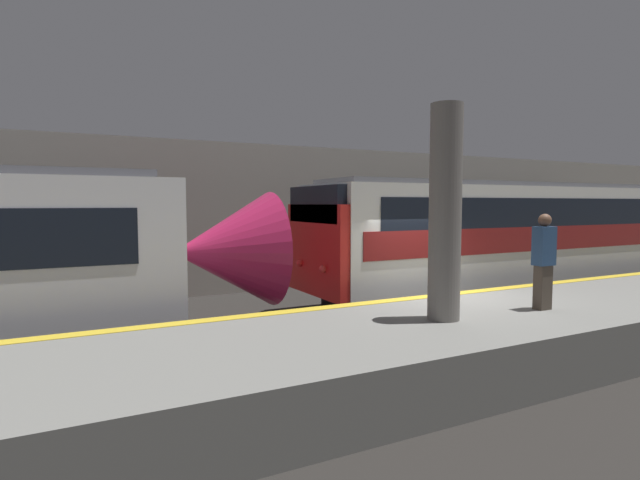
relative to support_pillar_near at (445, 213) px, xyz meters
The scene contains 6 objects.
ground_plane 3.66m from the support_pillar_near, 49.12° to the left, with size 120.00×120.00×0.00m, color #282623.
platform 2.76m from the support_pillar_near, ahead, with size 40.00×3.51×0.93m.
station_rear_barrier 9.06m from the support_pillar_near, 79.73° to the left, with size 50.00×0.15×4.77m.
support_pillar_near is the anchor object (origin of this frame).
train_boxy 8.72m from the support_pillar_near, 29.93° to the left, with size 15.75×2.87×3.47m.
person_waiting 2.32m from the support_pillar_near, ahead, with size 0.38×0.24×1.75m.
Camera 1 is at (-7.22, -8.22, 2.86)m, focal length 28.00 mm.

